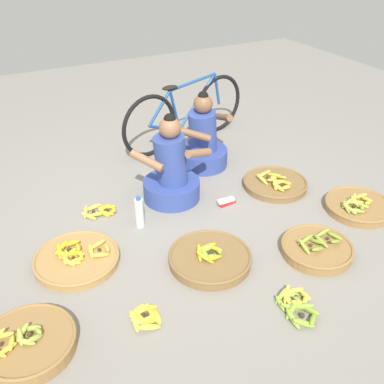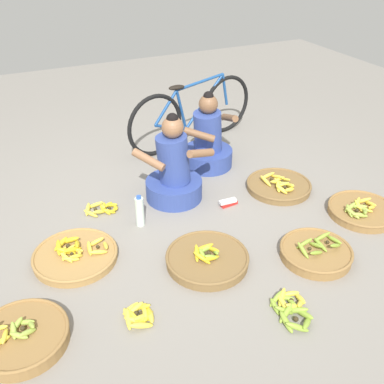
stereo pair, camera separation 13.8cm
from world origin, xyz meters
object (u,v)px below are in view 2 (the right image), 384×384
at_px(banana_basket_back_center, 207,258).
at_px(banana_basket_mid_right, 362,210).
at_px(banana_basket_back_right, 316,252).
at_px(loose_bananas_mid_left, 102,209).
at_px(vendor_woman_front, 174,172).
at_px(banana_basket_front_right, 279,185).
at_px(bicycle_leaning, 193,113).
at_px(water_bottle, 140,211).
at_px(packet_carton_stack, 228,203).
at_px(vendor_woman_behind, 208,143).
at_px(loose_bananas_back_left, 138,315).
at_px(banana_basket_front_center, 75,255).
at_px(banana_basket_front_left, 21,337).
at_px(loose_bananas_near_vendor, 291,309).

distance_m(banana_basket_back_center, banana_basket_mid_right, 1.52).
xyz_separation_m(banana_basket_back_right, loose_bananas_mid_left, (-1.32, 1.31, -0.02)).
xyz_separation_m(vendor_woman_front, banana_basket_front_right, (0.97, -0.29, -0.23)).
xyz_separation_m(bicycle_leaning, water_bottle, (-1.09, -1.29, -0.22)).
bearing_deg(packet_carton_stack, banana_basket_back_center, -130.26).
xyz_separation_m(vendor_woman_behind, loose_bananas_back_left, (-1.35, -1.69, -0.23)).
height_order(banana_basket_front_center, banana_basket_back_right, banana_basket_back_right).
relative_size(banana_basket_back_center, loose_bananas_mid_left, 1.93).
xyz_separation_m(water_bottle, packet_carton_stack, (0.82, -0.05, -0.11)).
relative_size(banana_basket_back_center, banana_basket_front_left, 1.09).
distance_m(vendor_woman_front, loose_bananas_near_vendor, 1.65).
height_order(banana_basket_front_right, loose_bananas_mid_left, banana_basket_front_right).
xyz_separation_m(vendor_woman_behind, banana_basket_back_right, (0.08, -1.69, -0.21)).
distance_m(loose_bananas_back_left, water_bottle, 1.04).
height_order(banana_basket_front_left, banana_basket_back_right, banana_basket_front_left).
relative_size(bicycle_leaning, loose_bananas_mid_left, 5.13).
bearing_deg(banana_basket_front_center, vendor_woman_behind, 30.38).
xyz_separation_m(bicycle_leaning, banana_basket_back_center, (-0.80, -1.97, -0.31)).
relative_size(vendor_woman_behind, banana_basket_back_center, 1.27).
xyz_separation_m(banana_basket_back_right, water_bottle, (-1.07, 0.97, 0.09)).
distance_m(banana_basket_front_left, loose_bananas_mid_left, 1.46).
height_order(vendor_woman_front, vendor_woman_behind, vendor_woman_front).
bearing_deg(banana_basket_back_right, packet_carton_stack, 105.41).
bearing_deg(loose_bananas_mid_left, banana_basket_back_center, -62.43).
distance_m(vendor_woman_front, water_bottle, 0.53).
distance_m(banana_basket_front_right, banana_basket_mid_right, 0.78).
bearing_deg(loose_bananas_mid_left, banana_basket_front_center, -122.81).
xyz_separation_m(vendor_woman_behind, banana_basket_back_center, (-0.71, -1.40, -0.21)).
relative_size(banana_basket_mid_right, banana_basket_front_left, 1.02).
bearing_deg(bicycle_leaning, banana_basket_back_center, -112.18).
relative_size(vendor_woman_front, loose_bananas_back_left, 3.44).
xyz_separation_m(banana_basket_back_center, banana_basket_front_left, (-1.36, -0.18, 0.01)).
relative_size(banana_basket_mid_right, loose_bananas_near_vendor, 1.55).
bearing_deg(water_bottle, banana_basket_front_center, -160.13).
bearing_deg(packet_carton_stack, loose_bananas_near_vendor, -100.80).
relative_size(loose_bananas_mid_left, water_bottle, 1.13).
height_order(vendor_woman_behind, bicycle_leaning, vendor_woman_behind).
height_order(banana_basket_front_right, banana_basket_mid_right, banana_basket_mid_right).
relative_size(banana_basket_back_center, packet_carton_stack, 3.58).
relative_size(vendor_woman_front, banana_basket_front_right, 1.35).
bearing_deg(vendor_woman_behind, loose_bananas_mid_left, -162.88).
height_order(banana_basket_back_center, loose_bananas_mid_left, banana_basket_back_center).
distance_m(bicycle_leaning, water_bottle, 1.71).
bearing_deg(banana_basket_back_center, bicycle_leaning, 67.82).
distance_m(banana_basket_front_right, banana_basket_back_right, 1.01).
xyz_separation_m(banana_basket_front_left, loose_bananas_back_left, (0.71, -0.11, -0.03)).
height_order(vendor_woman_behind, banana_basket_front_center, vendor_woman_behind).
relative_size(banana_basket_front_right, water_bottle, 2.13).
bearing_deg(banana_basket_front_right, banana_basket_back_center, -148.73).
bearing_deg(packet_carton_stack, water_bottle, 176.31).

